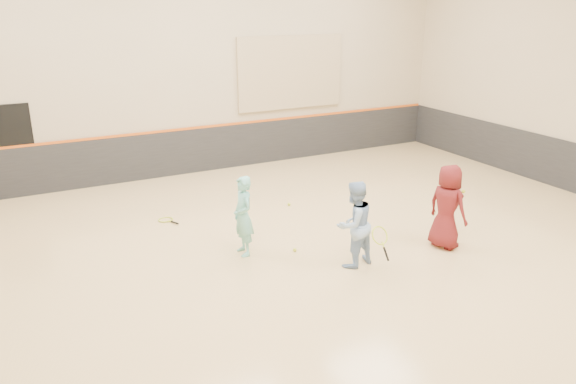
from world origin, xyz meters
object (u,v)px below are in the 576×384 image
instructor (354,224)px  young_man (447,207)px  spare_racket (165,219)px  girl (243,216)px

instructor → young_man: bearing=164.5°
spare_racket → instructor: bearing=-56.8°
girl → instructor: 2.00m
instructor → young_man: (1.97, -0.14, 0.03)m
girl → spare_racket: 2.52m
girl → spare_racket: size_ratio=2.11×
girl → young_man: (3.48, -1.45, 0.06)m
girl → spare_racket: bearing=-158.3°
girl → young_man: size_ratio=0.92×
instructor → spare_racket: (-2.34, 3.58, -0.74)m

